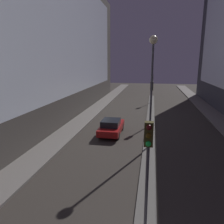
% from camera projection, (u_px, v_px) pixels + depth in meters
% --- Properties ---
extents(building_left, '(6.01, 42.95, 18.14)m').
position_uv_depth(building_left, '(53.00, 43.00, 26.71)').
color(building_left, '#4C4742').
rests_on(building_left, ground).
extents(median_strip, '(0.96, 38.61, 0.12)m').
position_uv_depth(median_strip, '(150.00, 121.00, 25.48)').
color(median_strip, '#56544F').
rests_on(median_strip, ground).
extents(traffic_light_near, '(0.32, 0.42, 4.64)m').
position_uv_depth(traffic_light_near, '(148.00, 155.00, 7.92)').
color(traffic_light_near, '#4C4C51').
rests_on(traffic_light_near, median_strip).
extents(traffic_light_mid, '(0.32, 0.42, 4.64)m').
position_uv_depth(traffic_light_mid, '(151.00, 94.00, 23.08)').
color(traffic_light_mid, '#4C4C51').
rests_on(traffic_light_mid, median_strip).
extents(traffic_light_far, '(0.32, 0.42, 4.64)m').
position_uv_depth(traffic_light_far, '(152.00, 82.00, 35.65)').
color(traffic_light_far, '#4C4C51').
rests_on(traffic_light_far, median_strip).
extents(street_lamp, '(0.62, 0.62, 8.56)m').
position_uv_depth(street_lamp, '(152.00, 67.00, 16.23)').
color(street_lamp, '#4C4C51').
rests_on(street_lamp, median_strip).
extents(car_left_lane, '(1.92, 4.47, 1.49)m').
position_uv_depth(car_left_lane, '(111.00, 127.00, 20.89)').
color(car_left_lane, maroon).
rests_on(car_left_lane, ground).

